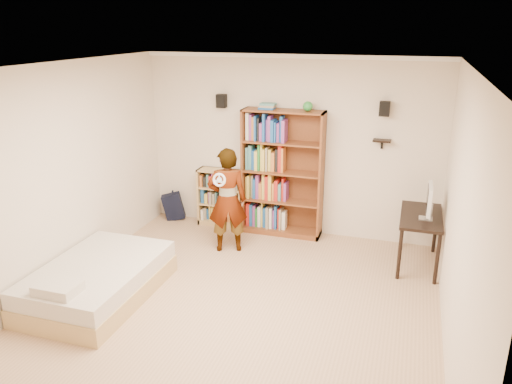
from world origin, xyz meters
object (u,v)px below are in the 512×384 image
Objects in this scene: computer_desk at (419,240)px; person at (227,200)px; daybed at (98,277)px; low_bookshelf at (221,198)px; tall_bookshelf at (282,174)px.

person reaches higher than computer_desk.
person is (1.01, 1.70, 0.49)m from daybed.
low_bookshelf is 3.09m from computer_desk.
person is (0.44, -0.86, 0.30)m from low_bookshelf.
person reaches higher than low_bookshelf.
tall_bookshelf is 2.17m from computer_desk.
person is (-2.61, -0.33, 0.40)m from computer_desk.
tall_bookshelf reaches higher than computer_desk.
low_bookshelf is at bearing 170.06° from computer_desk.
computer_desk is (2.03, -0.49, -0.60)m from tall_bookshelf.
low_bookshelf is 0.51× the size of daybed.
tall_bookshelf is 1.27× the size of person.
tall_bookshelf is 1.13m from low_bookshelf.
tall_bookshelf is at bearing 166.30° from computer_desk.
low_bookshelf reaches higher than computer_desk.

